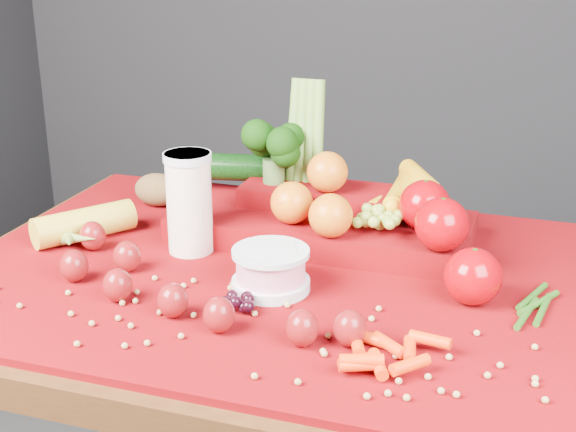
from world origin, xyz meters
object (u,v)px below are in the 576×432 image
(yogurt_bowl, at_px, (271,268))
(produce_mound, at_px, (338,209))
(milk_glass, at_px, (189,199))
(table, at_px, (284,329))

(yogurt_bowl, height_order, produce_mound, produce_mound)
(milk_glass, bearing_deg, table, -9.59)
(milk_glass, distance_m, produce_mound, 0.26)
(table, bearing_deg, yogurt_bowl, -88.12)
(table, height_order, yogurt_bowl, yogurt_bowl)
(table, xyz_separation_m, yogurt_bowl, (0.00, -0.07, 0.14))
(yogurt_bowl, bearing_deg, milk_glass, 150.89)
(yogurt_bowl, relative_size, produce_mound, 0.20)
(table, distance_m, yogurt_bowl, 0.16)
(table, relative_size, produce_mound, 1.82)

